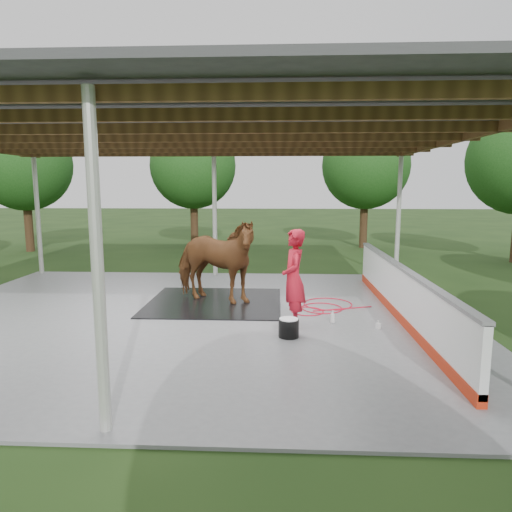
{
  "coord_description": "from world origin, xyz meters",
  "views": [
    {
      "loc": [
        1.99,
        -9.56,
        2.86
      ],
      "look_at": [
        1.52,
        0.19,
        1.36
      ],
      "focal_mm": 32.0,
      "sensor_mm": 36.0,
      "label": 1
    }
  ],
  "objects_px": {
    "dasher_board": "(401,294)",
    "handler": "(294,279)",
    "wash_bucket": "(289,327)",
    "horse": "(214,261)"
  },
  "relations": [
    {
      "from": "wash_bucket",
      "to": "handler",
      "type": "bearing_deg",
      "value": 80.78
    },
    {
      "from": "wash_bucket",
      "to": "horse",
      "type": "bearing_deg",
      "value": 125.11
    },
    {
      "from": "handler",
      "to": "wash_bucket",
      "type": "relative_size",
      "value": 5.12
    },
    {
      "from": "horse",
      "to": "dasher_board",
      "type": "bearing_deg",
      "value": -82.55
    },
    {
      "from": "dasher_board",
      "to": "horse",
      "type": "bearing_deg",
      "value": 163.74
    },
    {
      "from": "dasher_board",
      "to": "handler",
      "type": "height_order",
      "value": "handler"
    },
    {
      "from": "horse",
      "to": "handler",
      "type": "bearing_deg",
      "value": -111.17
    },
    {
      "from": "dasher_board",
      "to": "handler",
      "type": "distance_m",
      "value": 2.42
    },
    {
      "from": "handler",
      "to": "wash_bucket",
      "type": "distance_m",
      "value": 1.04
    },
    {
      "from": "horse",
      "to": "wash_bucket",
      "type": "xyz_separation_m",
      "value": [
        1.75,
        -2.49,
        -0.86
      ]
    }
  ]
}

